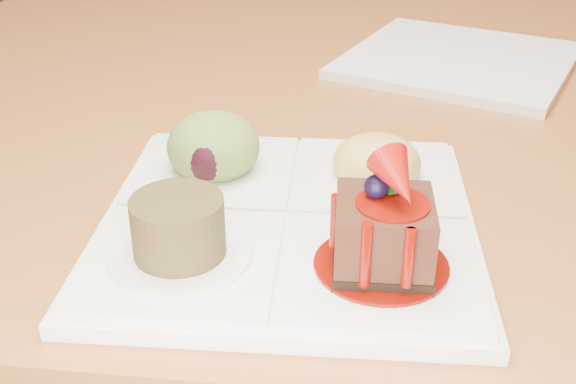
# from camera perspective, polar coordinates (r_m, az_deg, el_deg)

# --- Properties ---
(ground) EXTENTS (6.00, 6.00, 0.00)m
(ground) POSITION_cam_1_polar(r_m,az_deg,el_deg) (1.61, 0.82, -12.11)
(ground) COLOR brown
(dining_table) EXTENTS (1.00, 1.80, 0.75)m
(dining_table) POSITION_cam_1_polar(r_m,az_deg,el_deg) (1.27, 1.03, 11.89)
(dining_table) COLOR #A45E2A
(dining_table) RESTS_ON ground
(sampler_plate) EXTENTS (0.30, 0.30, 0.11)m
(sampler_plate) POSITION_cam_1_polar(r_m,az_deg,el_deg) (0.57, -0.20, -0.90)
(sampler_plate) COLOR white
(sampler_plate) RESTS_ON dining_table
(second_plate) EXTENTS (0.35, 0.35, 0.01)m
(second_plate) POSITION_cam_1_polar(r_m,az_deg,el_deg) (0.96, 13.33, 10.09)
(second_plate) COLOR white
(second_plate) RESTS_ON dining_table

